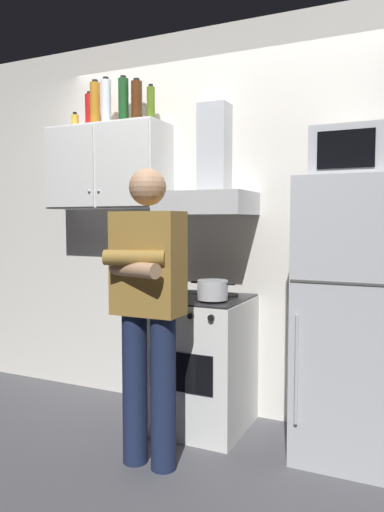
# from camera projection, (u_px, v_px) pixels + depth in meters

# --- Properties ---
(ground_plane) EXTENTS (7.00, 7.00, 0.00)m
(ground_plane) POSITION_uv_depth(u_px,v_px,m) (192.00, 442.00, 2.99)
(ground_plane) COLOR #4C4C51
(back_wall_tiled) EXTENTS (4.80, 0.10, 2.70)m
(back_wall_tiled) POSITION_uv_depth(u_px,v_px,m) (228.00, 222.00, 3.44)
(back_wall_tiled) COLOR silver
(back_wall_tiled) RESTS_ON ground_plane
(upper_cabinet) EXTENTS (0.90, 0.37, 0.60)m
(upper_cabinet) POSITION_uv_depth(u_px,v_px,m) (108.00, 168.00, 3.56)
(upper_cabinet) COLOR silver
(stove_oven) EXTENTS (0.60, 0.62, 0.87)m
(stove_oven) POSITION_uv_depth(u_px,v_px,m) (201.00, 362.00, 3.21)
(stove_oven) COLOR white
(stove_oven) RESTS_ON ground_plane
(range_hood) EXTENTS (0.60, 0.44, 0.75)m
(range_hood) POSITION_uv_depth(u_px,v_px,m) (209.00, 185.00, 3.24)
(range_hood) COLOR #B7BABF
(refrigerator) EXTENTS (0.60, 0.62, 1.60)m
(refrigerator) POSITION_uv_depth(u_px,v_px,m) (353.00, 319.00, 2.78)
(refrigerator) COLOR silver
(refrigerator) RESTS_ON ground_plane
(microwave) EXTENTS (0.48, 0.37, 0.28)m
(microwave) POSITION_uv_depth(u_px,v_px,m) (357.00, 153.00, 2.73)
(microwave) COLOR #B7BABF
(microwave) RESTS_ON refrigerator
(person_standing) EXTENTS (0.38, 0.33, 1.64)m
(person_standing) POSITION_uv_depth(u_px,v_px,m) (148.00, 305.00, 2.65)
(person_standing) COLOR #192342
(person_standing) RESTS_ON ground_plane
(cooking_pot) EXTENTS (0.29, 0.19, 0.12)m
(cooking_pot) POSITION_uv_depth(u_px,v_px,m) (213.00, 290.00, 3.01)
(cooking_pot) COLOR #B7BABF
(cooking_pot) RESTS_ON stove_oven
(bottle_soda_red) EXTENTS (0.07, 0.07, 0.27)m
(bottle_soda_red) POSITION_uv_depth(u_px,v_px,m) (90.00, 111.00, 3.65)
(bottle_soda_red) COLOR red
(bottle_soda_red) RESTS_ON upper_cabinet
(bottle_wine_green) EXTENTS (0.07, 0.07, 0.34)m
(bottle_wine_green) POSITION_uv_depth(u_px,v_px,m) (123.00, 101.00, 3.49)
(bottle_wine_green) COLOR #19471E
(bottle_wine_green) RESTS_ON upper_cabinet
(bottle_vodka_clear) EXTENTS (0.07, 0.07, 0.34)m
(bottle_vodka_clear) POSITION_uv_depth(u_px,v_px,m) (106.00, 102.00, 3.50)
(bottle_vodka_clear) COLOR silver
(bottle_vodka_clear) RESTS_ON upper_cabinet
(bottle_spice_jar) EXTENTS (0.05, 0.05, 0.12)m
(bottle_spice_jar) POSITION_uv_depth(u_px,v_px,m) (75.00, 121.00, 3.64)
(bottle_spice_jar) COLOR gold
(bottle_spice_jar) RESTS_ON upper_cabinet
(bottle_liquor_amber) EXTENTS (0.08, 0.08, 0.34)m
(bottle_liquor_amber) POSITION_uv_depth(u_px,v_px,m) (95.00, 104.00, 3.56)
(bottle_liquor_amber) COLOR #B7721E
(bottle_liquor_amber) RESTS_ON upper_cabinet
(bottle_olive_oil) EXTENTS (0.06, 0.06, 0.26)m
(bottle_olive_oil) POSITION_uv_depth(u_px,v_px,m) (151.00, 104.00, 3.39)
(bottle_olive_oil) COLOR #4C6B19
(bottle_olive_oil) RESTS_ON upper_cabinet
(bottle_rum_dark) EXTENTS (0.08, 0.08, 0.32)m
(bottle_rum_dark) POSITION_uv_depth(u_px,v_px,m) (137.00, 102.00, 3.46)
(bottle_rum_dark) COLOR #47230F
(bottle_rum_dark) RESTS_ON upper_cabinet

